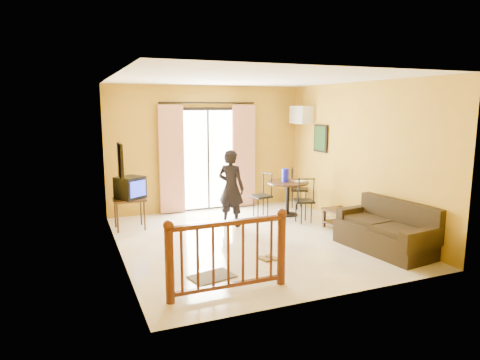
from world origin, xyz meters
name	(u,v)px	position (x,y,z in m)	size (l,w,h in m)	color
ground	(251,240)	(0.00, 0.00, 0.00)	(5.00, 5.00, 0.00)	beige
room_shell	(252,144)	(0.00, 0.00, 1.70)	(5.00, 5.00, 5.00)	white
balcony_door	(208,158)	(0.00, 2.43, 1.19)	(2.25, 0.14, 2.46)	black
tv_table	(129,202)	(-1.90, 1.52, 0.52)	(0.60, 0.50, 0.60)	black
television	(130,188)	(-1.87, 1.52, 0.81)	(0.63, 0.62, 0.42)	black
picture_left	(121,161)	(-2.22, -0.20, 1.55)	(0.05, 0.42, 0.52)	black
dining_table	(288,189)	(1.43, 1.30, 0.59)	(0.89, 0.89, 0.74)	black
water_jug	(285,175)	(1.37, 1.32, 0.88)	(0.15, 0.15, 0.28)	#1517CA
serving_tray	(300,181)	(1.66, 1.20, 0.75)	(0.28, 0.18, 0.02)	beige
dining_chairs	(288,216)	(1.41, 1.26, 0.00)	(1.64, 1.61, 0.95)	black
air_conditioner	(301,115)	(2.09, 1.95, 2.15)	(0.31, 0.60, 0.40)	white
botanical_print	(321,138)	(2.22, 1.30, 1.65)	(0.05, 0.50, 0.60)	black
coffee_table	(344,218)	(1.85, -0.17, 0.26)	(0.48, 0.87, 0.39)	black
bowl	(341,208)	(1.85, -0.04, 0.41)	(0.18, 0.18, 0.06)	brown
sofa	(387,232)	(1.85, -1.34, 0.31)	(0.99, 1.81, 0.82)	black
standing_person	(231,188)	(0.00, 1.00, 0.76)	(0.55, 0.36, 1.52)	black
stair_balustrade	(228,251)	(-1.15, -1.90, 0.56)	(1.63, 0.13, 1.04)	#471E0F
doormat	(212,277)	(-1.19, -1.35, 0.01)	(0.60, 0.40, 0.02)	#585246
sandals	(268,258)	(-0.15, -1.00, 0.01)	(0.30, 0.27, 0.03)	brown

